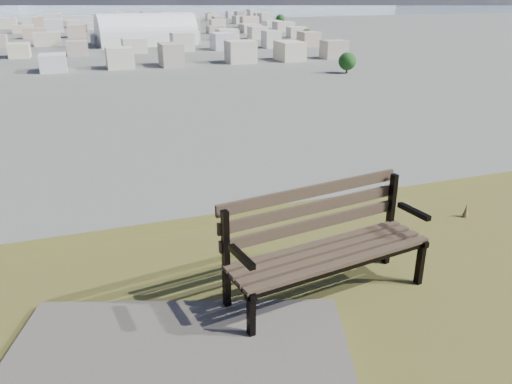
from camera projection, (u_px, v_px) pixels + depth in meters
name	position (u px, v px, depth m)	size (l,w,h in m)	color
park_bench	(324.00, 238.00, 4.52)	(1.99, 0.90, 1.00)	#413525
arena	(147.00, 35.00, 270.78)	(53.46, 26.29, 21.85)	silver
city_blocks	(73.00, 27.00, 355.39)	(395.00, 361.00, 7.00)	beige
city_trees	(25.00, 34.00, 280.80)	(406.52, 387.20, 9.98)	#36231B
bay_water	(69.00, 9.00, 798.32)	(2400.00, 700.00, 0.12)	#98B2C1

